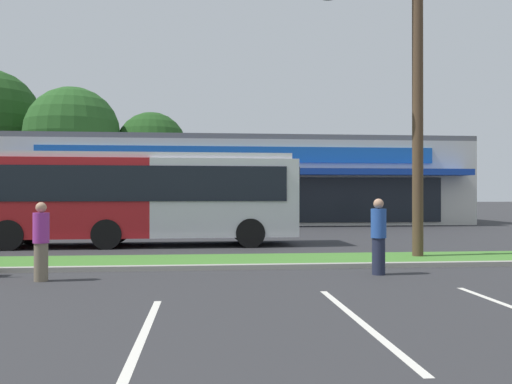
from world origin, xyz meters
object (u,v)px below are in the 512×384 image
object	(u,v)px
utility_pole	(413,64)
car_2	(63,218)
pedestrian_near_bench	(41,241)
pedestrian_by_pole	(379,236)
city_bus	(136,196)

from	to	relation	value
utility_pole	car_2	distance (m)	16.88
pedestrian_near_bench	pedestrian_by_pole	xyz separation A→B (m)	(7.37, 0.20, 0.03)
utility_pole	car_2	bearing A→B (deg)	138.58
car_2	pedestrian_near_bench	xyz separation A→B (m)	(2.99, -13.43, 0.07)
car_2	pedestrian_by_pole	size ratio (longest dim) A/B	2.73
pedestrian_near_bench	pedestrian_by_pole	world-z (taller)	pedestrian_by_pole
utility_pole	pedestrian_by_pole	distance (m)	5.51
utility_pole	pedestrian_near_bench	xyz separation A→B (m)	(-9.18, -2.70, -4.60)
city_bus	pedestrian_by_pole	bearing A→B (deg)	-50.94
city_bus	pedestrian_near_bench	distance (m)	7.79
utility_pole	pedestrian_near_bench	size ratio (longest dim) A/B	6.12
car_2	pedestrian_near_bench	distance (m)	13.76
city_bus	pedestrian_by_pole	xyz separation A→B (m)	(6.35, -7.46, -0.89)
car_2	pedestrian_by_pole	distance (m)	16.80
pedestrian_near_bench	utility_pole	bearing A→B (deg)	10.02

